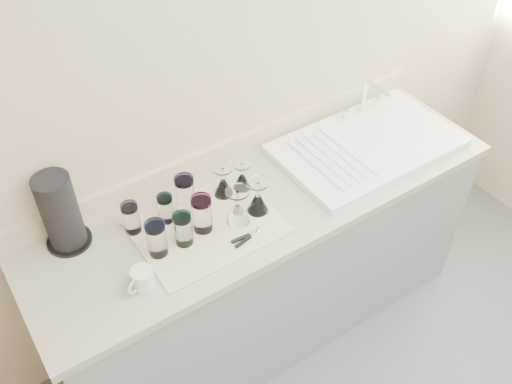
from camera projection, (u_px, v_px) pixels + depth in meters
counter_unit at (266, 264)px, 2.67m from camera, size 2.06×0.62×0.90m
sink_unit at (367, 144)px, 2.58m from camera, size 0.82×0.50×0.22m
dish_towel at (207, 227)px, 2.23m from camera, size 0.55×0.42×0.01m
tumbler_teal at (131, 218)px, 2.16m from camera, size 0.07×0.07×0.13m
tumbler_cyan at (166, 208)px, 2.21m from camera, size 0.06×0.06×0.12m
tumbler_purple at (185, 193)px, 2.25m from camera, size 0.08×0.08×0.16m
tumbler_magenta at (157, 238)px, 2.07m from camera, size 0.08×0.08×0.15m
tumbler_blue at (183, 229)px, 2.11m from camera, size 0.07×0.07×0.14m
tumbler_lavender at (202, 214)px, 2.16m from camera, size 0.08×0.08×0.16m
goblet_back_left at (223, 185)px, 2.33m from camera, size 0.08×0.08×0.14m
goblet_back_right at (242, 180)px, 2.35m from camera, size 0.07×0.07×0.13m
goblet_front_left at (238, 211)px, 2.21m from camera, size 0.09×0.09×0.16m
goblet_front_right at (258, 201)px, 2.25m from camera, size 0.08×0.08×0.15m
can_opener at (247, 237)px, 2.17m from camera, size 0.12×0.05×0.02m
white_mug at (142, 279)px, 1.99m from camera, size 0.12×0.10×0.08m
paper_towel_roll at (61, 213)px, 2.07m from camera, size 0.17×0.17×0.32m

